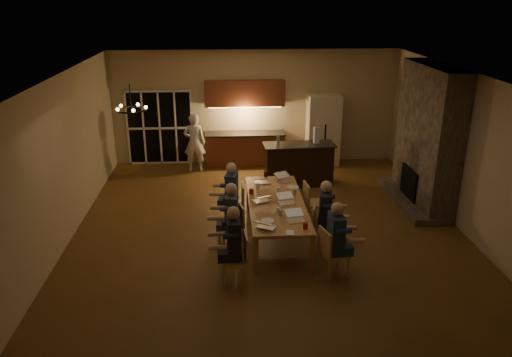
% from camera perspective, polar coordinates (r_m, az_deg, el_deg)
% --- Properties ---
extents(floor, '(9.00, 9.00, 0.00)m').
position_cam_1_polar(floor, '(10.50, 1.41, -5.82)').
color(floor, brown).
rests_on(floor, ground).
extents(back_wall, '(8.00, 0.04, 3.20)m').
position_cam_1_polar(back_wall, '(14.24, -0.11, 8.15)').
color(back_wall, tan).
rests_on(back_wall, ground).
extents(left_wall, '(0.04, 9.00, 3.20)m').
position_cam_1_polar(left_wall, '(10.35, -21.28, 1.91)').
color(left_wall, tan).
rests_on(left_wall, ground).
extents(right_wall, '(0.04, 9.00, 3.20)m').
position_cam_1_polar(right_wall, '(10.99, 22.89, 2.73)').
color(right_wall, tan).
rests_on(right_wall, ground).
extents(ceiling, '(8.00, 9.00, 0.04)m').
position_cam_1_polar(ceiling, '(9.51, 1.58, 11.84)').
color(ceiling, white).
rests_on(ceiling, back_wall).
extents(french_doors, '(1.86, 0.08, 2.10)m').
position_cam_1_polar(french_doors, '(14.42, -10.92, 5.68)').
color(french_doors, black).
rests_on(french_doors, ground).
extents(fireplace, '(0.58, 2.50, 3.20)m').
position_cam_1_polar(fireplace, '(11.90, 19.06, 4.52)').
color(fireplace, '#655C4F').
rests_on(fireplace, ground).
extents(kitchenette, '(2.24, 0.68, 2.40)m').
position_cam_1_polar(kitchenette, '(14.01, -1.26, 6.26)').
color(kitchenette, maroon).
rests_on(kitchenette, ground).
extents(refrigerator, '(0.90, 0.68, 2.00)m').
position_cam_1_polar(refrigerator, '(14.27, 7.66, 5.51)').
color(refrigerator, beige).
rests_on(refrigerator, ground).
extents(dining_table, '(1.10, 2.95, 0.75)m').
position_cam_1_polar(dining_table, '(10.07, 2.30, -4.65)').
color(dining_table, tan).
rests_on(dining_table, ground).
extents(bar_island, '(1.83, 0.79, 1.08)m').
position_cam_1_polar(bar_island, '(12.74, 4.87, 1.61)').
color(bar_island, black).
rests_on(bar_island, ground).
extents(chair_left_near, '(0.47, 0.47, 0.89)m').
position_cam_1_polar(chair_left_near, '(8.51, -2.50, -9.16)').
color(chair_left_near, tan).
rests_on(chair_left_near, ground).
extents(chair_left_mid, '(0.53, 0.53, 0.89)m').
position_cam_1_polar(chair_left_mid, '(9.59, -2.91, -5.55)').
color(chair_left_mid, tan).
rests_on(chair_left_mid, ground).
extents(chair_left_far, '(0.45, 0.45, 0.89)m').
position_cam_1_polar(chair_left_far, '(10.56, -2.58, -2.99)').
color(chair_left_far, tan).
rests_on(chair_left_far, ground).
extents(chair_right_near, '(0.54, 0.54, 0.89)m').
position_cam_1_polar(chair_right_near, '(8.82, 8.96, -8.29)').
color(chair_right_near, tan).
rests_on(chair_right_near, ground).
extents(chair_right_mid, '(0.53, 0.53, 0.89)m').
position_cam_1_polar(chair_right_mid, '(9.65, 7.77, -5.55)').
color(chair_right_mid, tan).
rests_on(chair_right_mid, ground).
extents(chair_right_far, '(0.48, 0.48, 0.89)m').
position_cam_1_polar(chair_right_far, '(10.72, 6.75, -2.75)').
color(chair_right_far, tan).
rests_on(chair_right_far, ground).
extents(person_left_near, '(0.63, 0.63, 1.38)m').
position_cam_1_polar(person_left_near, '(8.44, -2.53, -7.55)').
color(person_left_near, '#202229').
rests_on(person_left_near, ground).
extents(person_right_near, '(0.63, 0.63, 1.38)m').
position_cam_1_polar(person_right_near, '(8.69, 9.07, -6.92)').
color(person_right_near, navy).
rests_on(person_right_near, ground).
extents(person_left_mid, '(0.65, 0.65, 1.38)m').
position_cam_1_polar(person_left_mid, '(9.40, -2.78, -4.47)').
color(person_left_mid, '#363A40').
rests_on(person_left_mid, ground).
extents(person_right_mid, '(0.68, 0.68, 1.38)m').
position_cam_1_polar(person_right_mid, '(9.58, 7.89, -4.15)').
color(person_right_mid, '#202229').
rests_on(person_right_mid, ground).
extents(person_left_far, '(0.69, 0.69, 1.38)m').
position_cam_1_polar(person_left_far, '(10.45, -2.78, -1.80)').
color(person_left_far, navy).
rests_on(person_left_far, ground).
extents(standing_person, '(0.62, 0.43, 1.62)m').
position_cam_1_polar(standing_person, '(13.72, -7.04, 4.09)').
color(standing_person, silver).
rests_on(standing_person, ground).
extents(chandelier, '(0.53, 0.53, 0.03)m').
position_cam_1_polar(chandelier, '(8.97, -14.06, 7.64)').
color(chandelier, black).
rests_on(chandelier, ceiling).
extents(laptop_a, '(0.42, 0.41, 0.23)m').
position_cam_1_polar(laptop_a, '(8.83, 1.23, -4.93)').
color(laptop_a, silver).
rests_on(laptop_a, dining_table).
extents(laptop_b, '(0.37, 0.33, 0.23)m').
position_cam_1_polar(laptop_b, '(9.09, 4.58, -4.23)').
color(laptop_b, silver).
rests_on(laptop_b, dining_table).
extents(laptop_c, '(0.40, 0.38, 0.23)m').
position_cam_1_polar(laptop_c, '(9.91, 0.54, -1.99)').
color(laptop_c, silver).
rests_on(laptop_c, dining_table).
extents(laptop_d, '(0.37, 0.34, 0.23)m').
position_cam_1_polar(laptop_d, '(9.82, 3.51, -2.25)').
color(laptop_d, silver).
rests_on(laptop_d, dining_table).
extents(laptop_e, '(0.34, 0.30, 0.23)m').
position_cam_1_polar(laptop_e, '(10.85, 0.68, 0.07)').
color(laptop_e, silver).
rests_on(laptop_e, dining_table).
extents(laptop_f, '(0.41, 0.40, 0.23)m').
position_cam_1_polar(laptop_f, '(10.94, 3.30, 0.20)').
color(laptop_f, silver).
rests_on(laptop_f, dining_table).
extents(mug_front, '(0.07, 0.07, 0.10)m').
position_cam_1_polar(mug_front, '(9.44, 2.55, -3.61)').
color(mug_front, white).
rests_on(mug_front, dining_table).
extents(mug_mid, '(0.08, 0.08, 0.10)m').
position_cam_1_polar(mug_mid, '(10.38, 2.63, -1.29)').
color(mug_mid, white).
rests_on(mug_mid, dining_table).
extents(mug_back, '(0.08, 0.08, 0.10)m').
position_cam_1_polar(mug_back, '(10.60, 0.18, -0.80)').
color(mug_back, white).
rests_on(mug_back, dining_table).
extents(redcup_near, '(0.09, 0.09, 0.12)m').
position_cam_1_polar(redcup_near, '(8.84, 5.66, -5.39)').
color(redcup_near, '#B2100B').
rests_on(redcup_near, dining_table).
extents(redcup_mid, '(0.10, 0.10, 0.12)m').
position_cam_1_polar(redcup_mid, '(10.29, -0.51, -1.43)').
color(redcup_mid, '#B2100B').
rests_on(redcup_mid, dining_table).
extents(redcup_far, '(0.08, 0.08, 0.12)m').
position_cam_1_polar(redcup_far, '(11.21, 2.50, 0.45)').
color(redcup_far, '#B2100B').
rests_on(redcup_far, dining_table).
extents(can_silver, '(0.06, 0.06, 0.12)m').
position_cam_1_polar(can_silver, '(9.31, 2.82, -3.91)').
color(can_silver, '#B2B2B7').
rests_on(can_silver, dining_table).
extents(can_cola, '(0.07, 0.07, 0.12)m').
position_cam_1_polar(can_cola, '(11.22, 1.12, 0.49)').
color(can_cola, '#3F0F0C').
rests_on(can_cola, dining_table).
extents(can_right, '(0.07, 0.07, 0.12)m').
position_cam_1_polar(can_right, '(10.21, 4.44, -1.67)').
color(can_right, '#B2B2B7').
rests_on(can_right, dining_table).
extents(plate_near, '(0.25, 0.25, 0.02)m').
position_cam_1_polar(plate_near, '(9.44, 4.46, -3.93)').
color(plate_near, white).
rests_on(plate_near, dining_table).
extents(plate_left, '(0.25, 0.25, 0.02)m').
position_cam_1_polar(plate_left, '(9.10, 1.33, -4.86)').
color(plate_left, white).
rests_on(plate_left, dining_table).
extents(plate_far, '(0.26, 0.26, 0.02)m').
position_cam_1_polar(plate_far, '(10.64, 4.22, -1.01)').
color(plate_far, white).
rests_on(plate_far, dining_table).
extents(notepad, '(0.17, 0.22, 0.01)m').
position_cam_1_polar(notepad, '(8.69, 3.91, -6.20)').
color(notepad, white).
rests_on(notepad, dining_table).
extents(bar_bottle, '(0.08, 0.08, 0.24)m').
position_cam_1_polar(bar_bottle, '(12.37, 2.54, 4.30)').
color(bar_bottle, '#99999E').
rests_on(bar_bottle, bar_island).
extents(bar_blender, '(0.14, 0.14, 0.41)m').
position_cam_1_polar(bar_blender, '(12.67, 6.92, 4.95)').
color(bar_blender, silver).
rests_on(bar_blender, bar_island).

